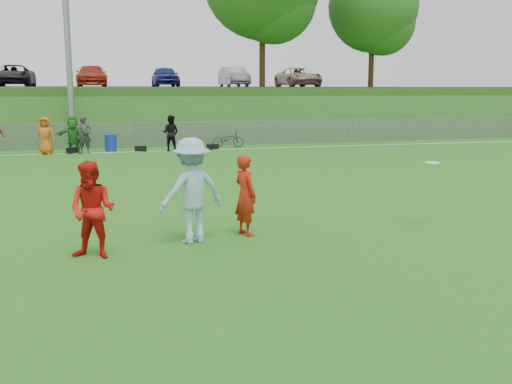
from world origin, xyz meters
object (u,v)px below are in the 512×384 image
object	(u,v)px
player_red_left	(245,195)
frisbee	(432,163)
player_red_center	(93,210)
player_blue	(192,191)
bicycle	(228,139)
recycling_bin	(111,143)

from	to	relation	value
player_red_left	frisbee	xyz separation A→B (m)	(3.97, -0.37, 0.56)
player_red_left	frisbee	bearing A→B (deg)	-115.42
player_red_center	player_red_left	bearing A→B (deg)	40.75
player_red_left	player_blue	size ratio (longest dim) A/B	0.81
player_red_left	player_red_center	world-z (taller)	player_red_center
player_red_left	bicycle	world-z (taller)	player_red_left
player_red_left	player_red_center	bearing A→B (deg)	85.98
player_red_left	recycling_bin	xyz separation A→B (m)	(-2.22, 17.12, -0.41)
player_red_left	bicycle	xyz separation A→B (m)	(3.61, 17.56, -0.40)
player_red_left	player_blue	bearing A→B (deg)	84.23
frisbee	recycling_bin	world-z (taller)	frisbee
player_blue	recycling_bin	distance (m)	17.45
player_blue	bicycle	xyz separation A→B (m)	(4.73, 17.84, -0.59)
player_red_center	player_blue	size ratio (longest dim) A/B	0.84
player_blue	frisbee	distance (m)	5.11
player_red_center	bicycle	world-z (taller)	player_red_center
player_blue	player_red_center	bearing A→B (deg)	-1.31
recycling_bin	bicycle	distance (m)	5.84
player_red_center	bicycle	size ratio (longest dim) A/B	1.06
player_red_left	recycling_bin	size ratio (longest dim) A/B	2.02
recycling_bin	bicycle	size ratio (longest dim) A/B	0.51
player_red_center	frisbee	bearing A→B (deg)	28.62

